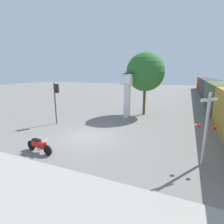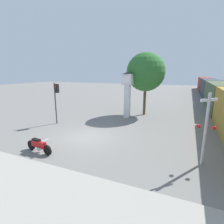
{
  "view_description": "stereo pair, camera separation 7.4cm",
  "coord_description": "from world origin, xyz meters",
  "px_view_note": "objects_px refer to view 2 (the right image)",
  "views": [
    {
      "loc": [
        6.59,
        -10.56,
        4.74
      ],
      "look_at": [
        1.21,
        1.95,
        1.63
      ],
      "focal_mm": 28.0,
      "sensor_mm": 36.0,
      "label": 1
    },
    {
      "loc": [
        6.66,
        -10.53,
        4.74
      ],
      "look_at": [
        1.21,
        1.95,
        1.63
      ],
      "focal_mm": 28.0,
      "sensor_mm": 36.0,
      "label": 2
    }
  ],
  "objects_px": {
    "railroad_crossing_signal": "(206,127)",
    "traffic_light": "(56,96)",
    "motorcycle": "(39,145)",
    "street_tree": "(146,72)",
    "clock_tower": "(127,88)",
    "freight_train": "(213,91)"
  },
  "relations": [
    {
      "from": "motorcycle",
      "to": "traffic_light",
      "type": "distance_m",
      "value": 6.48
    },
    {
      "from": "railroad_crossing_signal",
      "to": "traffic_light",
      "type": "bearing_deg",
      "value": 166.12
    },
    {
      "from": "motorcycle",
      "to": "street_tree",
      "type": "bearing_deg",
      "value": 80.63
    },
    {
      "from": "clock_tower",
      "to": "street_tree",
      "type": "bearing_deg",
      "value": 56.28
    },
    {
      "from": "motorcycle",
      "to": "railroad_crossing_signal",
      "type": "distance_m",
      "value": 9.36
    },
    {
      "from": "freight_train",
      "to": "motorcycle",
      "type": "bearing_deg",
      "value": -114.39
    },
    {
      "from": "freight_train",
      "to": "railroad_crossing_signal",
      "type": "height_order",
      "value": "railroad_crossing_signal"
    },
    {
      "from": "motorcycle",
      "to": "freight_train",
      "type": "xyz_separation_m",
      "value": [
        11.8,
        26.03,
        1.26
      ]
    },
    {
      "from": "motorcycle",
      "to": "railroad_crossing_signal",
      "type": "xyz_separation_m",
      "value": [
        8.92,
        2.32,
        1.62
      ]
    },
    {
      "from": "freight_train",
      "to": "street_tree",
      "type": "height_order",
      "value": "street_tree"
    },
    {
      "from": "motorcycle",
      "to": "street_tree",
      "type": "relative_size",
      "value": 0.3
    },
    {
      "from": "clock_tower",
      "to": "traffic_light",
      "type": "bearing_deg",
      "value": -137.09
    },
    {
      "from": "railroad_crossing_signal",
      "to": "freight_train",
      "type": "bearing_deg",
      "value": 83.08
    },
    {
      "from": "motorcycle",
      "to": "clock_tower",
      "type": "height_order",
      "value": "clock_tower"
    },
    {
      "from": "motorcycle",
      "to": "railroad_crossing_signal",
      "type": "height_order",
      "value": "railroad_crossing_signal"
    },
    {
      "from": "street_tree",
      "to": "clock_tower",
      "type": "bearing_deg",
      "value": -123.72
    },
    {
      "from": "traffic_light",
      "to": "street_tree",
      "type": "xyz_separation_m",
      "value": [
        6.57,
        6.89,
        2.12
      ]
    },
    {
      "from": "freight_train",
      "to": "traffic_light",
      "type": "relative_size",
      "value": 13.72
    },
    {
      "from": "freight_train",
      "to": "railroad_crossing_signal",
      "type": "distance_m",
      "value": 23.89
    },
    {
      "from": "clock_tower",
      "to": "railroad_crossing_signal",
      "type": "bearing_deg",
      "value": -48.98
    },
    {
      "from": "traffic_light",
      "to": "street_tree",
      "type": "relative_size",
      "value": 0.56
    },
    {
      "from": "street_tree",
      "to": "railroad_crossing_signal",
      "type": "bearing_deg",
      "value": -61.24
    }
  ]
}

